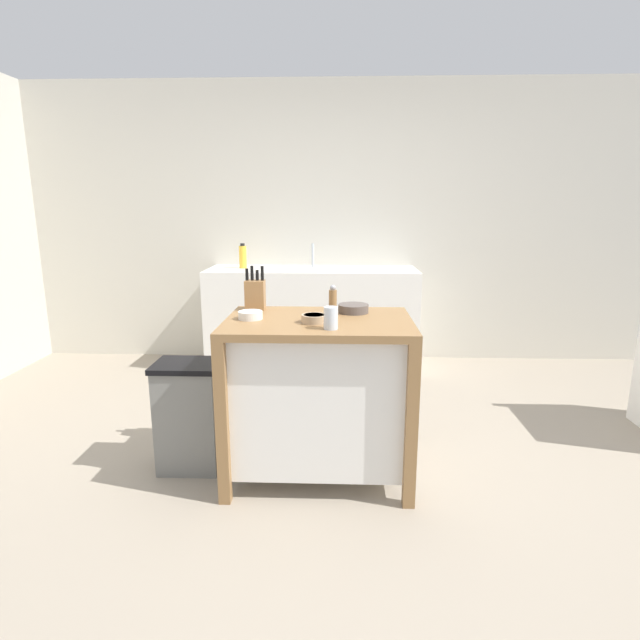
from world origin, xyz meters
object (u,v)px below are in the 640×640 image
at_px(knife_block, 255,294).
at_px(kitchen_island, 319,389).
at_px(bowl_ceramic_wide, 353,308).
at_px(sink_faucet, 313,255).
at_px(bottle_dish_soap, 243,257).
at_px(bowl_stoneware_deep, 314,318).
at_px(trash_bin, 190,415).
at_px(drinking_cup, 330,318).
at_px(pepper_grinder, 333,301).
at_px(bowl_ceramic_small, 250,315).

bearing_deg(knife_block, kitchen_island, -32.55).
distance_m(bowl_ceramic_wide, sink_faucet, 1.94).
bearing_deg(bottle_dish_soap, bowl_stoneware_deep, -69.94).
distance_m(bowl_ceramic_wide, bowl_stoneware_deep, 0.33).
bearing_deg(bowl_stoneware_deep, knife_block, 137.99).
bearing_deg(trash_bin, drinking_cup, -17.32).
bearing_deg(pepper_grinder, kitchen_island, -123.01).
xyz_separation_m(bowl_ceramic_wide, sink_faucet, (-0.33, 1.91, 0.11)).
xyz_separation_m(bowl_stoneware_deep, bottle_dish_soap, (-0.75, 2.06, 0.11)).
bearing_deg(kitchen_island, drinking_cup, -73.01).
distance_m(drinking_cup, trash_bin, 1.05).
relative_size(bowl_ceramic_wide, drinking_cup, 1.55).
distance_m(bowl_stoneware_deep, pepper_grinder, 0.22).
bearing_deg(bowl_ceramic_small, knife_block, 93.05).
relative_size(kitchen_island, trash_bin, 1.57).
distance_m(drinking_cup, pepper_grinder, 0.33).
height_order(bowl_stoneware_deep, trash_bin, bowl_stoneware_deep).
relative_size(kitchen_island, bottle_dish_soap, 4.37).
height_order(kitchen_island, pepper_grinder, pepper_grinder).
distance_m(kitchen_island, drinking_cup, 0.50).
relative_size(trash_bin, bottle_dish_soap, 2.78).
xyz_separation_m(knife_block, bowl_ceramic_small, (0.01, -0.24, -0.07)).
xyz_separation_m(bowl_ceramic_wide, trash_bin, (-0.92, -0.14, -0.60)).
relative_size(bowl_ceramic_wide, pepper_grinder, 1.02).
bearing_deg(bowl_ceramic_wide, knife_block, 173.67).
bearing_deg(bowl_stoneware_deep, bowl_ceramic_wide, 51.01).
height_order(bowl_ceramic_small, bowl_stoneware_deep, same).
height_order(bowl_ceramic_wide, pepper_grinder, pepper_grinder).
xyz_separation_m(kitchen_island, bowl_ceramic_small, (-0.36, -0.00, 0.41)).
distance_m(bowl_stoneware_deep, trash_bin, 0.94).
bearing_deg(drinking_cup, pepper_grinder, 88.52).
distance_m(bowl_ceramic_small, sink_faucet, 2.11).
distance_m(knife_block, bowl_ceramic_small, 0.25).
distance_m(kitchen_island, knife_block, 0.66).
bearing_deg(sink_faucet, drinking_cup, -84.95).
height_order(drinking_cup, bottle_dish_soap, bottle_dish_soap).
xyz_separation_m(bowl_stoneware_deep, drinking_cup, (0.08, -0.13, 0.03)).
xyz_separation_m(knife_block, trash_bin, (-0.36, -0.20, -0.67)).
bearing_deg(trash_bin, sink_faucet, 73.80).
distance_m(bowl_stoneware_deep, drinking_cup, 0.16).
bearing_deg(knife_block, trash_bin, -150.71).
distance_m(kitchen_island, sink_faucet, 2.16).
height_order(kitchen_island, bowl_ceramic_small, bowl_ceramic_small).
bearing_deg(bowl_stoneware_deep, kitchen_island, 76.10).
xyz_separation_m(trash_bin, bottle_dish_soap, (-0.04, 1.95, 0.71)).
relative_size(knife_block, bowl_ceramic_wide, 1.49).
distance_m(pepper_grinder, sink_faucet, 1.99).
xyz_separation_m(pepper_grinder, trash_bin, (-0.81, -0.08, -0.65)).
distance_m(bowl_ceramic_wide, trash_bin, 1.11).
bearing_deg(drinking_cup, bowl_ceramic_small, 154.04).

